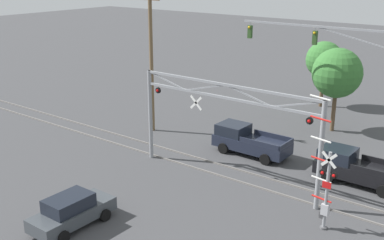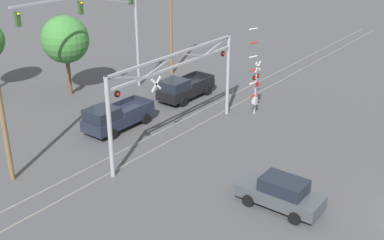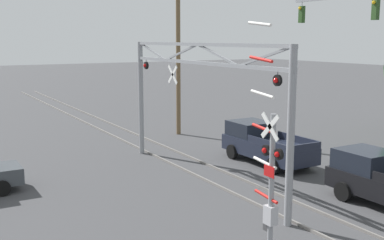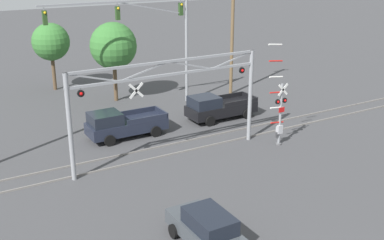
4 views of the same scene
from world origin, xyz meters
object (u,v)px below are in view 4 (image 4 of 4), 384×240
crossing_signal_mast (279,112)px  utility_pole_right (232,33)px  traffic_signal_span (155,29)px  background_tree_far_left_verge (51,42)px  background_tree_beyond_span (113,46)px  crossing_gantry (168,93)px  sedan_waiting (208,230)px  pickup_truck_following (218,107)px  pickup_truck_lead (122,124)px

crossing_signal_mast → utility_pole_right: bearing=69.9°
traffic_signal_span → background_tree_far_left_verge: size_ratio=1.95×
crossing_signal_mast → background_tree_beyond_span: size_ratio=1.02×
crossing_gantry → utility_pole_right: size_ratio=1.18×
sedan_waiting → utility_pole_right: utility_pole_right is taller
crossing_gantry → pickup_truck_following: (6.36, 4.47, -3.11)m
pickup_truck_following → background_tree_beyond_span: size_ratio=0.81×
crossing_gantry → pickup_truck_lead: size_ratio=2.28×
crossing_gantry → sedan_waiting: (-2.93, -9.03, -3.21)m
crossing_signal_mast → background_tree_beyond_span: 15.48m
pickup_truck_lead → pickup_truck_following: size_ratio=1.00×
pickup_truck_lead → background_tree_far_left_verge: background_tree_far_left_verge is taller
crossing_gantry → sedan_waiting: 10.02m
pickup_truck_following → background_tree_beyond_span: background_tree_beyond_span is taller
crossing_gantry → crossing_signal_mast: crossing_signal_mast is taller
background_tree_beyond_span → crossing_signal_mast: bearing=-69.8°
pickup_truck_lead → utility_pole_right: (12.16, 5.02, 4.31)m
traffic_signal_span → sedan_waiting: size_ratio=2.68×
crossing_gantry → background_tree_far_left_verge: bearing=95.7°
utility_pole_right → background_tree_beyond_span: 9.91m
crossing_signal_mast → pickup_truck_lead: 10.26m
pickup_truck_following → utility_pole_right: utility_pole_right is taller
traffic_signal_span → background_tree_far_left_verge: bearing=122.9°
crossing_signal_mast → pickup_truck_lead: bearing=142.2°
crossing_signal_mast → utility_pole_right: (4.11, 11.25, 3.05)m
pickup_truck_following → utility_pole_right: (4.67, 5.10, 4.31)m
traffic_signal_span → pickup_truck_lead: size_ratio=2.20×
crossing_signal_mast → utility_pole_right: size_ratio=0.65×
utility_pole_right → background_tree_beyond_span: utility_pole_right is taller
crossing_gantry → pickup_truck_following: size_ratio=2.29×
traffic_signal_span → utility_pole_right: size_ratio=1.14×
crossing_gantry → background_tree_beyond_span: background_tree_beyond_span is taller
sedan_waiting → background_tree_far_left_verge: (1.09, 27.60, 3.45)m
background_tree_far_left_verge → crossing_gantry: bearing=-84.3°
crossing_signal_mast → pickup_truck_following: crossing_signal_mast is taller
traffic_signal_span → sedan_waiting: (-6.86, -18.67, -5.32)m
crossing_signal_mast → traffic_signal_span: traffic_signal_span is taller
crossing_signal_mast → pickup_truck_following: (-0.56, 6.16, -1.26)m
sedan_waiting → background_tree_beyond_span: background_tree_beyond_span is taller
traffic_signal_span → utility_pole_right: (7.10, -0.08, -0.92)m
crossing_signal_mast → utility_pole_right: utility_pole_right is taller
crossing_signal_mast → pickup_truck_following: bearing=95.2°
background_tree_far_left_verge → sedan_waiting: bearing=-92.3°
utility_pole_right → background_tree_far_left_verge: size_ratio=1.71×
crossing_signal_mast → pickup_truck_lead: crossing_signal_mast is taller
pickup_truck_lead → background_tree_beyond_span: (2.77, 8.12, 3.64)m
background_tree_far_left_verge → traffic_signal_span: bearing=-57.1°
background_tree_beyond_span → background_tree_far_left_verge: size_ratio=1.09×
pickup_truck_lead → traffic_signal_span: bearing=45.2°
utility_pole_right → pickup_truck_lead: bearing=-157.6°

